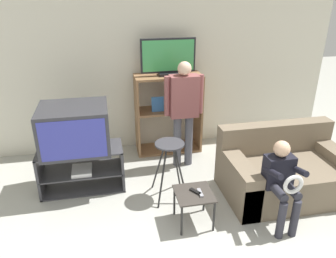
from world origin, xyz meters
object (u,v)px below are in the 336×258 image
at_px(folding_stool, 170,154).
at_px(person_seated_child, 282,178).
at_px(media_shelf, 168,113).
at_px(remote_control_black, 195,192).
at_px(tv_stand, 82,169).
at_px(person_standing_adult, 184,106).
at_px(television_flat, 168,58).
at_px(couch, 284,172).
at_px(snack_table, 194,197).
at_px(television_main, 75,128).
at_px(remote_control_white, 200,193).

xyz_separation_m(folding_stool, person_seated_child, (1.03, -0.72, -0.01)).
height_order(media_shelf, remote_control_black, media_shelf).
xyz_separation_m(media_shelf, remote_control_black, (-0.07, -1.76, -0.22)).
bearing_deg(tv_stand, person_seated_child, -28.22).
relative_size(tv_stand, person_standing_adult, 0.68).
relative_size(television_flat, remote_control_black, 5.45).
xyz_separation_m(folding_stool, remote_control_black, (0.17, -0.53, -0.18)).
bearing_deg(couch, snack_table, -164.50).
bearing_deg(tv_stand, snack_table, -37.86).
relative_size(folding_stool, person_standing_adult, 0.48).
bearing_deg(snack_table, folding_stool, 105.68).
height_order(remote_control_black, person_standing_adult, person_standing_adult).
xyz_separation_m(media_shelf, person_seated_child, (0.80, -1.95, -0.04)).
height_order(media_shelf, couch, media_shelf).
bearing_deg(television_main, television_flat, 32.49).
xyz_separation_m(tv_stand, folding_stool, (1.04, -0.39, 0.30)).
bearing_deg(couch, tv_stand, 166.66).
bearing_deg(media_shelf, television_flat, -141.49).
relative_size(television_flat, snack_table, 1.99).
bearing_deg(snack_table, remote_control_white, -23.54).
relative_size(snack_table, remote_control_white, 2.73).
bearing_deg(tv_stand, folding_stool, -20.44).
bearing_deg(folding_stool, television_flat, 79.26).
height_order(tv_stand, folding_stool, folding_stool).
distance_m(person_standing_adult, person_seated_child, 1.63).
bearing_deg(person_seated_child, tv_stand, 151.78).
bearing_deg(person_seated_child, folding_stool, 144.92).
distance_m(couch, person_seated_child, 0.71).
bearing_deg(remote_control_white, couch, 18.26).
relative_size(media_shelf, person_standing_adult, 0.80).
bearing_deg(remote_control_black, couch, -17.71).
bearing_deg(remote_control_black, television_flat, 54.77).
bearing_deg(person_standing_adult, couch, -40.72).
distance_m(folding_stool, person_standing_adult, 0.86).
distance_m(media_shelf, remote_control_black, 1.77).
bearing_deg(person_standing_adult, remote_control_black, -97.96).
xyz_separation_m(television_main, person_standing_adult, (1.41, 0.32, 0.07)).
height_order(tv_stand, remote_control_black, tv_stand).
height_order(folding_stool, person_seated_child, person_seated_child).
bearing_deg(couch, television_flat, 129.52).
bearing_deg(television_flat, person_seated_child, -67.74).
height_order(couch, person_standing_adult, person_standing_adult).
relative_size(snack_table, remote_control_black, 2.73).
distance_m(tv_stand, person_standing_adult, 1.55).
height_order(remote_control_black, remote_control_white, same).
bearing_deg(couch, remote_control_white, -162.64).
relative_size(television_main, remote_control_white, 5.53).
bearing_deg(remote_control_black, person_seated_child, -45.67).
bearing_deg(television_main, remote_control_white, -36.92).
bearing_deg(person_standing_adult, folding_stool, -115.49).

